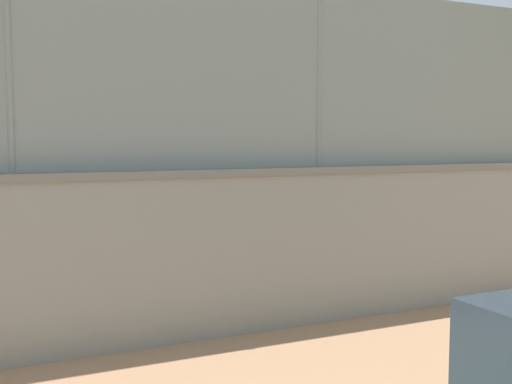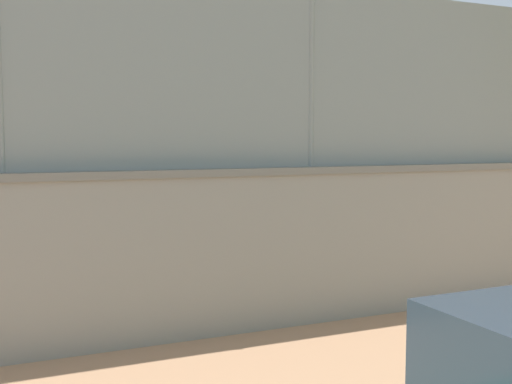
# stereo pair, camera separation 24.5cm
# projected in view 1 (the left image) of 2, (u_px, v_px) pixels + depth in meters

# --- Properties ---
(ground_plane) EXTENTS (260.00, 260.00, 0.00)m
(ground_plane) POSITION_uv_depth(u_px,v_px,m) (209.00, 211.00, 17.95)
(ground_plane) COLOR tan
(perimeter_wall) EXTENTS (30.02, 1.14, 1.80)m
(perimeter_wall) POSITION_uv_depth(u_px,v_px,m) (428.00, 234.00, 7.78)
(perimeter_wall) COLOR gray
(perimeter_wall) RESTS_ON ground_plane
(fence_panel_on_wall) EXTENTS (29.48, 0.78, 2.03)m
(fence_panel_on_wall) POSITION_uv_depth(u_px,v_px,m) (432.00, 82.00, 7.61)
(fence_panel_on_wall) COLOR gray
(fence_panel_on_wall) RESTS_ON perimeter_wall
(player_foreground_swinging) EXTENTS (0.94, 0.96, 1.68)m
(player_foreground_swinging) POSITION_uv_depth(u_px,v_px,m) (256.00, 206.00, 10.09)
(player_foreground_swinging) COLOR #B2B2B2
(player_foreground_swinging) RESTS_ON ground_plane
(player_near_wall_returning) EXTENTS (0.87, 0.97, 1.54)m
(player_near_wall_returning) POSITION_uv_depth(u_px,v_px,m) (162.00, 185.00, 16.00)
(player_near_wall_returning) COLOR navy
(player_near_wall_returning) RESTS_ON ground_plane
(sports_ball) EXTENTS (0.14, 0.14, 0.14)m
(sports_ball) POSITION_uv_depth(u_px,v_px,m) (278.00, 271.00, 9.49)
(sports_ball) COLOR white
(sports_ball) RESTS_ON ground_plane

